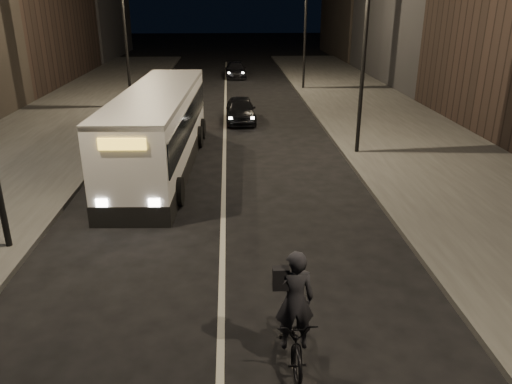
{
  "coord_description": "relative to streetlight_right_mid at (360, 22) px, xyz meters",
  "views": [
    {
      "loc": [
        0.26,
        -8.03,
        6.24
      ],
      "look_at": [
        0.91,
        4.08,
        1.5
      ],
      "focal_mm": 35.0,
      "sensor_mm": 36.0,
      "label": 1
    }
  ],
  "objects": [
    {
      "name": "ground",
      "position": [
        -5.33,
        -12.0,
        -5.36
      ],
      "size": [
        180.0,
        180.0,
        0.0
      ],
      "primitive_type": "plane",
      "color": "black",
      "rests_on": "ground"
    },
    {
      "name": "sidewalk_right",
      "position": [
        3.17,
        2.0,
        -5.28
      ],
      "size": [
        7.0,
        70.0,
        0.16
      ],
      "primitive_type": "cube",
      "color": "#353533",
      "rests_on": "ground"
    },
    {
      "name": "sidewalk_left",
      "position": [
        -13.83,
        2.0,
        -5.28
      ],
      "size": [
        7.0,
        70.0,
        0.16
      ],
      "primitive_type": "cube",
      "color": "#353533",
      "rests_on": "ground"
    },
    {
      "name": "streetlight_right_mid",
      "position": [
        0.0,
        0.0,
        0.0
      ],
      "size": [
        1.2,
        0.44,
        8.12
      ],
      "color": "black",
      "rests_on": "sidewalk_right"
    },
    {
      "name": "streetlight_right_far",
      "position": [
        0.0,
        16.0,
        0.0
      ],
      "size": [
        1.2,
        0.44,
        8.12
      ],
      "color": "black",
      "rests_on": "sidewalk_right"
    },
    {
      "name": "streetlight_left_far",
      "position": [
        -10.66,
        10.0,
        0.0
      ],
      "size": [
        1.2,
        0.44,
        8.12
      ],
      "color": "black",
      "rests_on": "sidewalk_left"
    },
    {
      "name": "city_bus",
      "position": [
        -7.77,
        -1.15,
        -3.71
      ],
      "size": [
        3.03,
        11.33,
        3.02
      ],
      "rotation": [
        0.0,
        0.0,
        -0.04
      ],
      "color": "silver",
      "rests_on": "ground"
    },
    {
      "name": "cyclist_on_bicycle",
      "position": [
        -4.01,
        -12.58,
        -4.59
      ],
      "size": [
        0.8,
        2.04,
        2.31
      ],
      "rotation": [
        0.0,
        0.0,
        0.05
      ],
      "color": "black",
      "rests_on": "ground"
    },
    {
      "name": "car_near",
      "position": [
        -4.49,
        6.38,
        -4.71
      ],
      "size": [
        1.6,
        3.85,
        1.3
      ],
      "primitive_type": "imported",
      "rotation": [
        0.0,
        0.0,
        0.02
      ],
      "color": "black",
      "rests_on": "ground"
    },
    {
      "name": "car_mid",
      "position": [
        -8.82,
        15.11,
        -4.62
      ],
      "size": [
        1.59,
        4.53,
        1.49
      ],
      "primitive_type": "imported",
      "rotation": [
        0.0,
        0.0,
        3.14
      ],
      "color": "#3B3B3E",
      "rests_on": "ground"
    },
    {
      "name": "car_far",
      "position": [
        -4.51,
        22.38,
        -4.76
      ],
      "size": [
        1.8,
        4.16,
        1.19
      ],
      "primitive_type": "imported",
      "rotation": [
        0.0,
        0.0,
        0.03
      ],
      "color": "black",
      "rests_on": "ground"
    }
  ]
}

